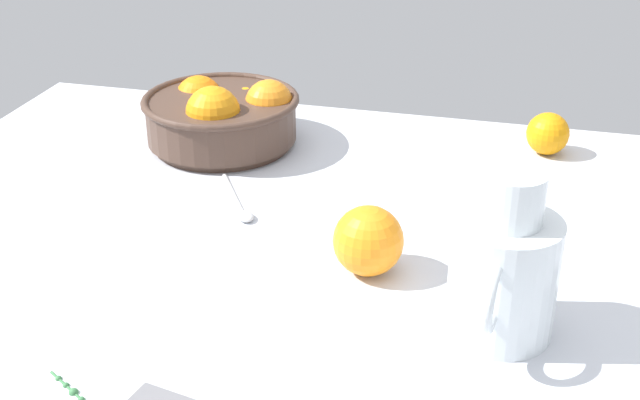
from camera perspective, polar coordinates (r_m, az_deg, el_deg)
The scene contains 7 objects.
ground_plane at distance 107.36cm, azimuth -0.53°, elevation -4.99°, with size 131.90×108.08×3.00cm, color silver.
fruit_bowl at distance 139.44cm, azimuth -6.56°, elevation 5.66°, with size 25.41×25.41×11.66cm.
juice_pitcher at distance 93.02cm, azimuth 12.15°, elevation -4.99°, with size 11.70×16.18×19.75cm.
loose_orange_0 at distance 140.47cm, azimuth 15.01°, elevation 4.32°, with size 6.78×6.78×6.78cm, color orange.
loose_orange_2 at distance 102.92cm, azimuth 3.24°, elevation -2.78°, with size 8.67×8.67×8.67cm, color orange.
spoon at distance 120.44cm, azimuth -5.42°, elevation -0.28°, with size 9.88×14.86×1.00cm.
herb_sprig_1 at distance 89.80cm, azimuth -16.22°, elevation -12.14°, with size 7.84×4.93×0.99cm.
Camera 1 is at (23.62, -87.97, 55.33)cm, focal length 47.77 mm.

